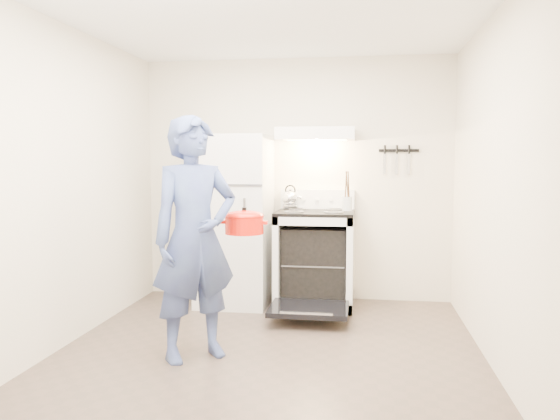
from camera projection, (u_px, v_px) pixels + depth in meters
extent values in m
plane|color=#4D3E34|center=(267.00, 356.00, 4.05)|extent=(3.60, 3.60, 0.00)
cube|color=beige|center=(296.00, 180.00, 5.71)|extent=(3.20, 0.02, 2.50)
cube|color=white|center=(235.00, 220.00, 5.49)|extent=(0.70, 0.70, 1.70)
cube|color=white|center=(315.00, 260.00, 5.43)|extent=(0.76, 0.65, 0.92)
cube|color=black|center=(315.00, 213.00, 5.39)|extent=(0.76, 0.65, 0.03)
cube|color=white|center=(317.00, 199.00, 5.66)|extent=(0.76, 0.07, 0.20)
cube|color=black|center=(309.00, 309.00, 4.88)|extent=(0.70, 0.54, 0.04)
cube|color=slate|center=(315.00, 262.00, 5.43)|extent=(0.60, 0.52, 0.01)
cube|color=white|center=(316.00, 134.00, 5.39)|extent=(0.76, 0.50, 0.12)
cube|color=black|center=(399.00, 150.00, 5.52)|extent=(0.40, 0.02, 0.03)
cylinder|color=#8E704F|center=(323.00, 262.00, 5.37)|extent=(0.33, 0.33, 0.02)
cylinder|color=silver|center=(347.00, 204.00, 5.10)|extent=(0.11, 0.11, 0.13)
imported|color=navy|center=(195.00, 238.00, 3.95)|extent=(0.77, 0.74, 1.77)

